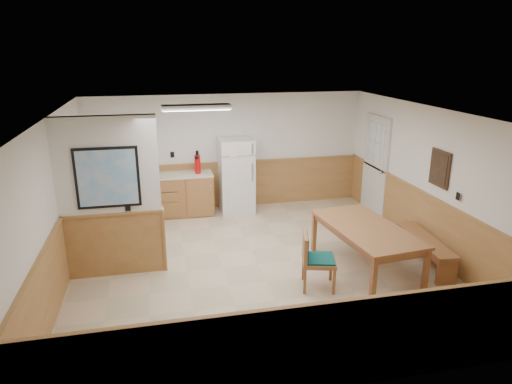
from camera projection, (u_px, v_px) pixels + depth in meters
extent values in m
plane|color=tan|center=(258.00, 264.00, 7.55)|extent=(6.00, 6.00, 0.00)
cube|color=silver|center=(258.00, 113.00, 6.80)|extent=(6.00, 6.00, 0.02)
cube|color=white|center=(228.00, 152.00, 9.97)|extent=(6.00, 0.02, 2.50)
cube|color=white|center=(429.00, 181.00, 7.79)|extent=(0.02, 6.00, 2.50)
cube|color=white|center=(55.00, 206.00, 6.56)|extent=(0.02, 6.00, 2.50)
cube|color=#AC7C45|center=(229.00, 185.00, 10.18)|extent=(6.00, 0.04, 1.00)
cube|color=#AC7C45|center=(423.00, 222.00, 8.02)|extent=(0.04, 6.00, 1.00)
cube|color=#AC7C45|center=(63.00, 254.00, 6.79)|extent=(0.04, 6.00, 1.00)
cube|color=white|center=(107.00, 166.00, 6.75)|extent=(1.50, 0.15, 1.50)
cube|color=#AC7C45|center=(115.00, 244.00, 7.13)|extent=(1.50, 0.17, 1.00)
cube|color=black|center=(107.00, 178.00, 6.70)|extent=(0.92, 0.03, 0.92)
cube|color=silver|center=(107.00, 178.00, 6.69)|extent=(0.84, 0.01, 0.84)
cube|color=#976335|center=(180.00, 195.00, 9.69)|extent=(1.40, 0.60, 0.86)
cube|color=#976335|center=(108.00, 200.00, 9.39)|extent=(0.06, 0.60, 0.86)
cube|color=#976335|center=(145.00, 198.00, 9.54)|extent=(0.06, 0.60, 0.86)
cube|color=beige|center=(159.00, 176.00, 9.47)|extent=(2.20, 0.60, 0.04)
cube|color=beige|center=(159.00, 169.00, 9.73)|extent=(2.20, 0.02, 0.10)
cube|color=silver|center=(375.00, 167.00, 9.62)|extent=(0.05, 1.02, 2.15)
cube|color=silver|center=(375.00, 167.00, 9.62)|extent=(0.04, 0.90, 2.05)
cube|color=silver|center=(376.00, 142.00, 9.46)|extent=(0.02, 0.76, 0.80)
cube|color=silver|center=(127.00, 143.00, 9.42)|extent=(0.80, 0.03, 1.00)
cube|color=silver|center=(127.00, 143.00, 9.41)|extent=(0.70, 0.01, 0.90)
cube|color=#382516|center=(440.00, 168.00, 7.42)|extent=(0.03, 0.50, 0.60)
cube|color=black|center=(439.00, 168.00, 7.41)|extent=(0.01, 0.42, 0.52)
cube|color=silver|center=(196.00, 107.00, 7.86)|extent=(1.20, 0.30, 0.08)
cube|color=white|center=(196.00, 110.00, 7.87)|extent=(1.15, 0.25, 0.01)
cube|color=silver|center=(236.00, 176.00, 9.78)|extent=(0.71, 0.70, 1.60)
cube|color=silver|center=(252.00, 149.00, 9.31)|extent=(0.03, 0.02, 0.21)
cube|color=silver|center=(252.00, 172.00, 9.46)|extent=(0.03, 0.02, 0.38)
cube|color=olive|center=(366.00, 228.00, 7.14)|extent=(1.20, 2.08, 0.05)
cube|color=olive|center=(366.00, 233.00, 7.17)|extent=(1.09, 1.97, 0.10)
cube|color=olive|center=(373.00, 282.00, 6.28)|extent=(0.08, 0.08, 0.70)
cube|color=olive|center=(314.00, 232.00, 7.96)|extent=(0.08, 0.08, 0.70)
cube|color=olive|center=(426.00, 272.00, 6.55)|extent=(0.08, 0.08, 0.70)
cube|color=olive|center=(358.00, 226.00, 8.23)|extent=(0.08, 0.08, 0.70)
cube|color=olive|center=(425.00, 239.00, 7.47)|extent=(0.47, 1.57, 0.05)
cube|color=olive|center=(451.00, 272.00, 6.87)|extent=(0.32, 0.09, 0.40)
cube|color=olive|center=(401.00, 235.00, 8.21)|extent=(0.32, 0.09, 0.40)
cube|color=olive|center=(319.00, 261.00, 6.73)|extent=(0.59, 0.59, 0.06)
cube|color=#10504C|center=(319.00, 258.00, 6.71)|extent=(0.54, 0.54, 0.03)
cube|color=olive|center=(305.00, 247.00, 6.67)|extent=(0.17, 0.48, 0.40)
cube|color=#10504C|center=(291.00, 246.00, 6.67)|extent=(0.13, 0.41, 0.34)
cube|color=olive|center=(305.00, 281.00, 6.60)|extent=(0.05, 0.05, 0.39)
cube|color=olive|center=(303.00, 268.00, 7.00)|extent=(0.05, 0.05, 0.39)
cube|color=olive|center=(334.00, 282.00, 6.59)|extent=(0.05, 0.05, 0.39)
cube|color=olive|center=(331.00, 269.00, 6.99)|extent=(0.05, 0.05, 0.39)
cylinder|color=red|center=(198.00, 164.00, 9.53)|extent=(0.15, 0.15, 0.40)
cylinder|color=black|center=(197.00, 153.00, 9.46)|extent=(0.07, 0.07, 0.09)
cylinder|color=#188431|center=(126.00, 170.00, 9.34)|extent=(0.08, 0.08, 0.25)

